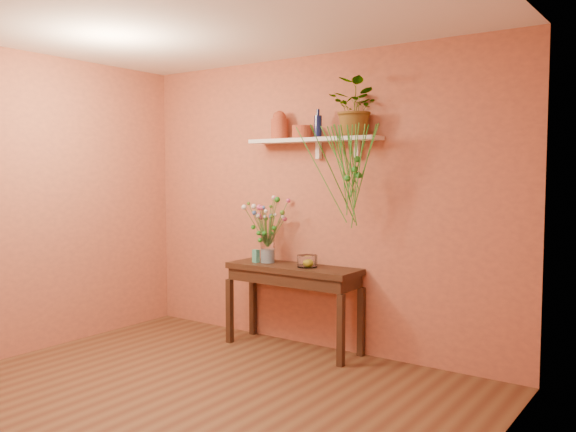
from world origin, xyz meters
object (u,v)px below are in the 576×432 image
Objects in this scene: terracotta_jug at (279,126)px; glass_bowl at (307,262)px; sideboard at (293,278)px; spider_plant at (357,108)px; bouquet at (266,217)px; glass_vase at (268,250)px; blue_bottle at (318,126)px.

terracotta_jug reaches higher than glass_bowl.
sideboard is 1.42m from terracotta_jug.
glass_bowl is at bearing -170.60° from spider_plant.
bouquet reaches higher than sideboard.
sideboard is 4.83× the size of terracotta_jug.
bouquet is at bearing -150.62° from glass_vase.
glass_vase is (-0.30, 0.01, 0.23)m from sideboard.
blue_bottle is 1.26m from glass_vase.
glass_bowl is (0.16, 0.00, 0.16)m from sideboard.
spider_plant is at bearing 9.40° from glass_bowl.
terracotta_jug is at bearing 154.54° from sideboard.
terracotta_jug reaches higher than glass_vase.
bouquet is at bearing -126.41° from terracotta_jug.
bouquet is 0.60m from glass_bowl.
glass_vase is at bearing 178.85° from glass_bowl.
glass_vase is at bearing -172.23° from blue_bottle.
spider_plant is (0.61, 0.08, 1.51)m from sideboard.
spider_plant is 1.33m from bouquet.
blue_bottle reaches higher than bouquet.
blue_bottle is at bearing 20.45° from sideboard.
sideboard is 0.22m from glass_bowl.
glass_vase is 1.52× the size of glass_bowl.
sideboard is 4.65× the size of glass_vase.
glass_vase is (-0.90, -0.07, -1.28)m from spider_plant.
spider_plant reaches higher than glass_bowl.
bouquet reaches higher than glass_bowl.
bouquet is at bearing -175.49° from spider_plant.
glass_bowl is (0.45, -0.01, -0.07)m from glass_vase.
blue_bottle is 1.40× the size of glass_bowl.
spider_plant is 1.57m from glass_vase.
spider_plant is (0.84, -0.03, 0.11)m from terracotta_jug.
terracotta_jug is 0.55× the size of spider_plant.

